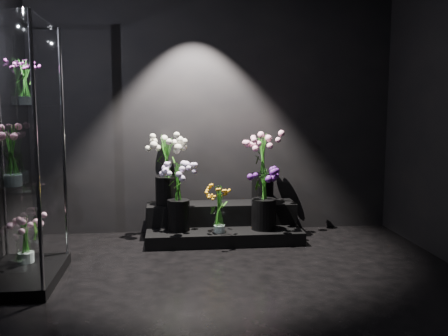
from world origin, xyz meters
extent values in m
plane|color=black|center=(0.00, 0.00, 0.00)|extent=(4.00, 4.00, 0.00)
plane|color=black|center=(0.00, 2.00, 1.40)|extent=(4.00, 0.00, 4.00)
plane|color=black|center=(0.00, -2.00, 1.40)|extent=(4.00, 0.00, 4.00)
cube|color=black|center=(0.05, 1.60, 0.07)|extent=(1.61, 0.72, 0.13)
cube|color=black|center=(0.05, 1.78, 0.25)|extent=(1.61, 0.36, 0.22)
cube|color=black|center=(-1.70, 0.51, 0.05)|extent=(0.57, 0.95, 0.09)
cube|color=white|center=(-1.70, 0.51, 0.80)|extent=(0.51, 0.89, 0.01)
cube|color=white|center=(-1.70, 0.51, 1.42)|extent=(0.51, 0.89, 0.01)
cylinder|color=white|center=(-0.01, 1.38, 0.24)|extent=(0.12, 0.12, 0.21)
cylinder|color=black|center=(-0.42, 1.51, 0.29)|extent=(0.23, 0.23, 0.32)
cylinder|color=black|center=(0.46, 1.47, 0.29)|extent=(0.26, 0.26, 0.32)
cylinder|color=black|center=(-0.53, 1.77, 0.51)|extent=(0.25, 0.25, 0.30)
cylinder|color=black|center=(0.50, 1.74, 0.52)|extent=(0.24, 0.24, 0.33)
cylinder|color=white|center=(-1.69, 0.37, 0.94)|extent=(0.14, 0.14, 0.26)
cylinder|color=white|center=(-1.65, 0.65, 1.52)|extent=(0.12, 0.12, 0.19)
cylinder|color=white|center=(-1.73, 0.72, 0.22)|extent=(0.15, 0.15, 0.26)
camera|label=1|loc=(-0.50, -3.54, 1.44)|focal=40.00mm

